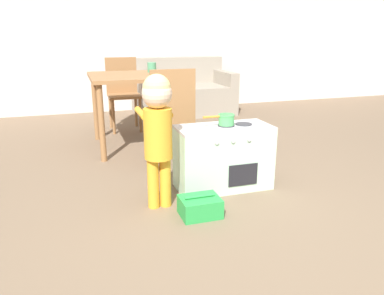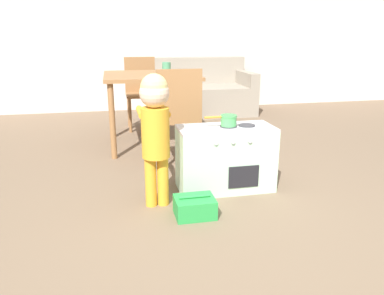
{
  "view_description": "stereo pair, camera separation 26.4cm",
  "coord_description": "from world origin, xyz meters",
  "px_view_note": "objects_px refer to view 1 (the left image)",
  "views": [
    {
      "loc": [
        -0.93,
        -1.74,
        1.16
      ],
      "look_at": [
        -0.13,
        0.74,
        0.37
      ],
      "focal_mm": 35.0,
      "sensor_mm": 36.0,
      "label": 1
    },
    {
      "loc": [
        -0.67,
        -1.81,
        1.16
      ],
      "look_at": [
        -0.13,
        0.74,
        0.37
      ],
      "focal_mm": 35.0,
      "sensor_mm": 36.0,
      "label": 2
    }
  ],
  "objects_px": {
    "dining_chair_near": "(170,116)",
    "dining_table": "(137,85)",
    "toy_pot": "(226,119)",
    "cup_on_table": "(152,67)",
    "dining_chair_far": "(123,92)",
    "play_kitchen": "(223,157)",
    "couch": "(182,93)",
    "child_figure": "(158,122)",
    "toy_basket": "(200,207)"
  },
  "relations": [
    {
      "from": "child_figure",
      "to": "dining_chair_far",
      "type": "xyz_separation_m",
      "value": [
        0.09,
        2.34,
        -0.13
      ]
    },
    {
      "from": "dining_chair_near",
      "to": "dining_chair_far",
      "type": "xyz_separation_m",
      "value": [
        -0.19,
        1.58,
        0.0
      ]
    },
    {
      "from": "toy_basket",
      "to": "dining_chair_far",
      "type": "xyz_separation_m",
      "value": [
        -0.13,
        2.57,
        0.41
      ]
    },
    {
      "from": "play_kitchen",
      "to": "dining_chair_far",
      "type": "bearing_deg",
      "value": 102.1
    },
    {
      "from": "couch",
      "to": "cup_on_table",
      "type": "distance_m",
      "value": 1.69
    },
    {
      "from": "dining_chair_far",
      "to": "child_figure",
      "type": "bearing_deg",
      "value": 87.79
    },
    {
      "from": "child_figure",
      "to": "toy_basket",
      "type": "distance_m",
      "value": 0.63
    },
    {
      "from": "toy_pot",
      "to": "couch",
      "type": "distance_m",
      "value": 2.98
    },
    {
      "from": "couch",
      "to": "play_kitchen",
      "type": "bearing_deg",
      "value": -100.24
    },
    {
      "from": "dining_chair_far",
      "to": "couch",
      "type": "xyz_separation_m",
      "value": [
        0.99,
        0.77,
        -0.18
      ]
    },
    {
      "from": "toy_basket",
      "to": "dining_chair_far",
      "type": "distance_m",
      "value": 2.6
    },
    {
      "from": "toy_pot",
      "to": "cup_on_table",
      "type": "xyz_separation_m",
      "value": [
        -0.24,
        1.51,
        0.27
      ]
    },
    {
      "from": "dining_table",
      "to": "cup_on_table",
      "type": "relative_size",
      "value": 9.08
    },
    {
      "from": "toy_basket",
      "to": "toy_pot",
      "type": "bearing_deg",
      "value": 49.89
    },
    {
      "from": "play_kitchen",
      "to": "toy_basket",
      "type": "distance_m",
      "value": 0.56
    },
    {
      "from": "toy_pot",
      "to": "dining_chair_far",
      "type": "bearing_deg",
      "value": 102.45
    },
    {
      "from": "child_figure",
      "to": "toy_basket",
      "type": "xyz_separation_m",
      "value": [
        0.22,
        -0.22,
        -0.54
      ]
    },
    {
      "from": "dining_chair_far",
      "to": "cup_on_table",
      "type": "xyz_separation_m",
      "value": [
        0.24,
        -0.65,
        0.34
      ]
    },
    {
      "from": "toy_pot",
      "to": "child_figure",
      "type": "distance_m",
      "value": 0.6
    },
    {
      "from": "child_figure",
      "to": "dining_table",
      "type": "bearing_deg",
      "value": 85.08
    },
    {
      "from": "toy_pot",
      "to": "dining_table",
      "type": "xyz_separation_m",
      "value": [
        -0.44,
        1.34,
        0.11
      ]
    },
    {
      "from": "couch",
      "to": "cup_on_table",
      "type": "relative_size",
      "value": 13.68
    },
    {
      "from": "play_kitchen",
      "to": "dining_chair_near",
      "type": "height_order",
      "value": "dining_chair_near"
    },
    {
      "from": "toy_pot",
      "to": "dining_chair_far",
      "type": "xyz_separation_m",
      "value": [
        -0.48,
        2.16,
        -0.07
      ]
    },
    {
      "from": "child_figure",
      "to": "play_kitchen",
      "type": "bearing_deg",
      "value": 18.44
    },
    {
      "from": "toy_pot",
      "to": "couch",
      "type": "bearing_deg",
      "value": 80.03
    },
    {
      "from": "child_figure",
      "to": "toy_pot",
      "type": "bearing_deg",
      "value": 18.06
    },
    {
      "from": "dining_chair_far",
      "to": "couch",
      "type": "relative_size",
      "value": 0.62
    },
    {
      "from": "toy_basket",
      "to": "dining_table",
      "type": "height_order",
      "value": "dining_table"
    },
    {
      "from": "toy_basket",
      "to": "dining_table",
      "type": "xyz_separation_m",
      "value": [
        -0.09,
        1.75,
        0.6
      ]
    },
    {
      "from": "play_kitchen",
      "to": "toy_pot",
      "type": "height_order",
      "value": "toy_pot"
    },
    {
      "from": "cup_on_table",
      "to": "toy_basket",
      "type": "bearing_deg",
      "value": -93.09
    },
    {
      "from": "dining_chair_near",
      "to": "play_kitchen",
      "type": "bearing_deg",
      "value": -65.16
    },
    {
      "from": "dining_chair_near",
      "to": "dining_table",
      "type": "bearing_deg",
      "value": 101.42
    },
    {
      "from": "play_kitchen",
      "to": "toy_pot",
      "type": "relative_size",
      "value": 2.92
    },
    {
      "from": "toy_pot",
      "to": "toy_basket",
      "type": "xyz_separation_m",
      "value": [
        -0.34,
        -0.41,
        -0.49
      ]
    },
    {
      "from": "play_kitchen",
      "to": "child_figure",
      "type": "height_order",
      "value": "child_figure"
    },
    {
      "from": "child_figure",
      "to": "couch",
      "type": "height_order",
      "value": "child_figure"
    },
    {
      "from": "toy_pot",
      "to": "dining_chair_far",
      "type": "distance_m",
      "value": 2.21
    },
    {
      "from": "dining_chair_far",
      "to": "play_kitchen",
      "type": "bearing_deg",
      "value": 102.1
    },
    {
      "from": "dining_table",
      "to": "dining_chair_far",
      "type": "xyz_separation_m",
      "value": [
        -0.04,
        0.82,
        -0.18
      ]
    },
    {
      "from": "dining_table",
      "to": "couch",
      "type": "bearing_deg",
      "value": 59.13
    },
    {
      "from": "toy_pot",
      "to": "cup_on_table",
      "type": "relative_size",
      "value": 2.36
    },
    {
      "from": "play_kitchen",
      "to": "couch",
      "type": "relative_size",
      "value": 0.51
    },
    {
      "from": "toy_pot",
      "to": "dining_chair_near",
      "type": "distance_m",
      "value": 0.65
    },
    {
      "from": "play_kitchen",
      "to": "dining_chair_near",
      "type": "bearing_deg",
      "value": 114.84
    },
    {
      "from": "dining_chair_far",
      "to": "cup_on_table",
      "type": "bearing_deg",
      "value": 109.97
    },
    {
      "from": "play_kitchen",
      "to": "cup_on_table",
      "type": "height_order",
      "value": "cup_on_table"
    },
    {
      "from": "play_kitchen",
      "to": "dining_chair_far",
      "type": "distance_m",
      "value": 2.22
    },
    {
      "from": "dining_chair_far",
      "to": "cup_on_table",
      "type": "relative_size",
      "value": 8.46
    }
  ]
}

